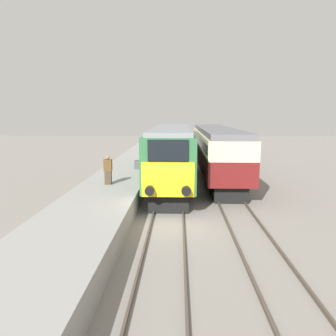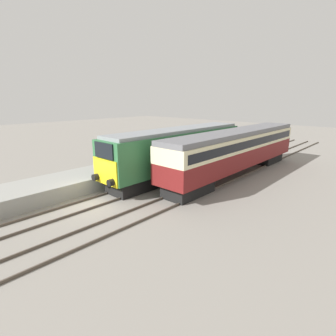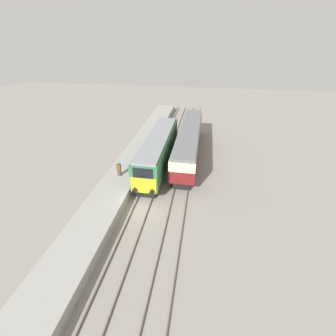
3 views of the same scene
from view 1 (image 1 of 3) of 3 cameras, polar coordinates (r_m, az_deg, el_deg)
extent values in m
plane|color=gray|center=(15.05, -0.11, -9.48)|extent=(120.00, 120.00, 0.00)
cube|color=gray|center=(22.98, -7.64, -1.66)|extent=(3.50, 50.00, 1.01)
cube|color=#4C4238|center=(19.86, -1.66, -4.60)|extent=(0.07, 60.00, 0.14)
cube|color=#4C4238|center=(19.82, 2.49, -4.64)|extent=(0.07, 60.00, 0.14)
cube|color=#4C4238|center=(19.94, 8.17, -4.64)|extent=(0.07, 60.00, 0.14)
cube|color=#4C4238|center=(20.15, 12.24, -4.61)|extent=(0.07, 60.00, 0.14)
cube|color=black|center=(18.10, 0.27, -4.58)|extent=(2.03, 4.00, 1.00)
cube|color=black|center=(27.29, 0.85, 0.16)|extent=(2.03, 4.00, 1.00)
cube|color=#2D6B3D|center=(22.39, 0.63, 2.98)|extent=(2.70, 14.38, 2.75)
cube|color=yellow|center=(15.33, -0.01, -2.05)|extent=(2.48, 0.10, 1.65)
cube|color=black|center=(15.12, -0.01, 3.08)|extent=(1.89, 0.10, 0.99)
cube|color=gray|center=(22.28, 0.63, 6.81)|extent=(2.38, 13.80, 0.24)
cylinder|color=black|center=(15.28, -3.23, -3.93)|extent=(0.44, 0.35, 0.44)
cylinder|color=black|center=(15.22, 3.17, -3.98)|extent=(0.44, 0.35, 0.44)
cube|color=black|center=(19.97, 10.23, -3.48)|extent=(1.89, 3.60, 0.95)
cube|color=black|center=(32.59, 7.02, 1.55)|extent=(1.89, 3.60, 0.95)
cube|color=maroon|center=(26.08, 8.30, 2.19)|extent=(2.70, 17.30, 1.40)
cube|color=beige|center=(25.95, 8.36, 4.93)|extent=(2.71, 17.30, 1.10)
cube|color=black|center=(25.95, 8.36, 4.93)|extent=(2.75, 16.60, 0.61)
cube|color=slate|center=(25.91, 8.40, 6.55)|extent=(2.48, 17.30, 0.36)
cube|color=#473828|center=(18.41, -10.37, -1.66)|extent=(0.36, 0.24, 0.76)
cube|color=brown|center=(18.30, -10.43, 0.50)|extent=(0.44, 0.26, 0.64)
sphere|color=#9E704C|center=(18.24, -10.47, 1.81)|extent=(0.21, 0.21, 0.21)
cube|color=#4C4C51|center=(23.40, -4.95, 0.59)|extent=(0.70, 0.56, 0.60)
camera|label=2|loc=(14.62, 68.80, 9.32)|focal=28.00mm
camera|label=3|loc=(10.45, 127.61, 56.45)|focal=24.00mm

